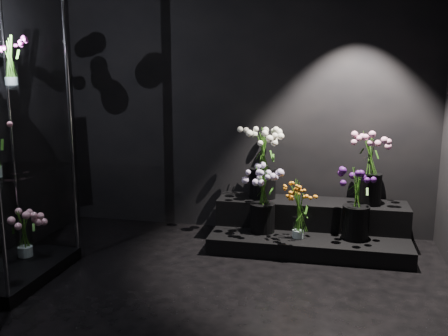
% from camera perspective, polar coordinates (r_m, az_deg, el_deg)
% --- Properties ---
extents(floor, '(4.00, 4.00, 0.00)m').
position_cam_1_polar(floor, '(3.83, -3.23, -15.98)').
color(floor, black).
rests_on(floor, ground).
extents(wall_back, '(4.00, 0.00, 4.00)m').
position_cam_1_polar(wall_back, '(5.37, 2.37, 7.52)').
color(wall_back, black).
rests_on(wall_back, floor).
extents(wall_front, '(4.00, 0.00, 4.00)m').
position_cam_1_polar(wall_front, '(1.62, -23.17, -2.33)').
color(wall_front, black).
rests_on(wall_front, floor).
extents(display_riser, '(1.91, 0.85, 0.42)m').
position_cam_1_polar(display_riser, '(5.14, 9.81, -6.72)').
color(display_riser, black).
rests_on(display_riser, floor).
extents(display_case, '(0.64, 1.07, 2.36)m').
position_cam_1_polar(display_case, '(4.40, -23.84, 2.87)').
color(display_case, black).
rests_on(display_case, floor).
extents(bouquet_orange_bells, '(0.30, 0.30, 0.56)m').
position_cam_1_polar(bouquet_orange_bells, '(4.79, 8.55, -4.60)').
color(bouquet_orange_bells, white).
rests_on(bouquet_orange_bells, display_riser).
extents(bouquet_lilac, '(0.46, 0.46, 0.66)m').
position_cam_1_polar(bouquet_lilac, '(4.92, 4.45, -3.04)').
color(bouquet_lilac, black).
rests_on(bouquet_lilac, display_riser).
extents(bouquet_purple, '(0.39, 0.39, 0.70)m').
position_cam_1_polar(bouquet_purple, '(4.86, 14.94, -3.47)').
color(bouquet_purple, black).
rests_on(bouquet_purple, display_riser).
extents(bouquet_cream_roses, '(0.42, 0.42, 0.72)m').
position_cam_1_polar(bouquet_cream_roses, '(5.16, 4.48, 1.01)').
color(bouquet_cream_roses, black).
rests_on(bouquet_cream_roses, display_riser).
extents(bouquet_pink_roses, '(0.39, 0.39, 0.72)m').
position_cam_1_polar(bouquet_pink_roses, '(5.12, 16.33, 0.42)').
color(bouquet_pink_roses, black).
rests_on(bouquet_pink_roses, display_riser).
extents(bouquet_case_magenta, '(0.30, 0.30, 0.40)m').
position_cam_1_polar(bouquet_case_magenta, '(4.50, -23.30, 11.35)').
color(bouquet_case_magenta, white).
rests_on(bouquet_case_magenta, display_case).
extents(bouquet_case_base_pink, '(0.33, 0.33, 0.42)m').
position_cam_1_polar(bouquet_case_base_pink, '(4.78, -21.92, -6.78)').
color(bouquet_case_base_pink, white).
rests_on(bouquet_case_base_pink, display_case).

